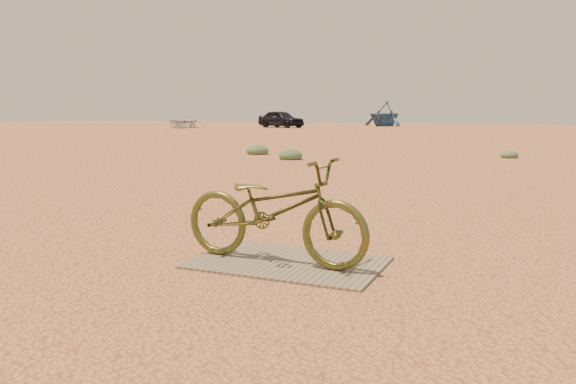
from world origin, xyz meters
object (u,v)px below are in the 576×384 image
at_px(car, 281,119).
at_px(boat_far_left, 385,113).
at_px(bicycle, 274,210).
at_px(plywood_board, 288,262).
at_px(boat_near_left, 182,122).

xyz_separation_m(car, boat_far_left, (6.98, 8.11, 0.45)).
height_order(bicycle, car, car).
distance_m(plywood_board, bicycle, 0.49).
relative_size(bicycle, boat_near_left, 0.36).
distance_m(bicycle, boat_near_left, 44.20).
bearing_deg(boat_near_left, plywood_board, -77.73).
bearing_deg(boat_far_left, car, -109.22).
bearing_deg(bicycle, car, 27.07).
bearing_deg(plywood_board, boat_far_left, 102.91).
height_order(plywood_board, boat_near_left, boat_near_left).
xyz_separation_m(plywood_board, car, (-17.90, 39.51, 0.72)).
distance_m(car, boat_far_left, 10.71).
bearing_deg(plywood_board, bicycle, -149.85).
distance_m(bicycle, boat_far_left, 48.89).
distance_m(plywood_board, boat_far_left, 48.87).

